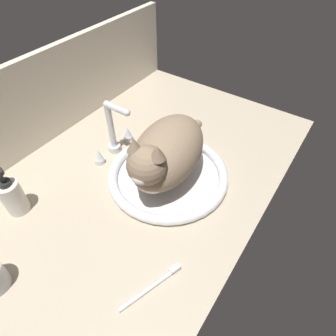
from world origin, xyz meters
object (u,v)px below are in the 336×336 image
at_px(sink_basin, 168,174).
at_px(soap_pump_bottle, 13,196).
at_px(cat, 165,154).
at_px(toothbrush, 152,286).
at_px(faucet, 114,134).

height_order(sink_basin, soap_pump_bottle, soap_pump_bottle).
bearing_deg(soap_pump_bottle, sink_basin, -39.27).
distance_m(cat, toothbrush, 0.33).
relative_size(cat, soap_pump_bottle, 2.67).
bearing_deg(faucet, toothbrush, -128.73).
xyz_separation_m(faucet, soap_pump_bottle, (-0.33, 0.06, -0.02)).
bearing_deg(faucet, soap_pump_bottle, 169.51).
height_order(sink_basin, toothbrush, sink_basin).
bearing_deg(sink_basin, soap_pump_bottle, 140.73).
distance_m(sink_basin, toothbrush, 0.33).
height_order(faucet, cat, cat).
bearing_deg(soap_pump_bottle, cat, -41.13).
distance_m(faucet, toothbrush, 0.47).
xyz_separation_m(soap_pump_bottle, toothbrush, (0.03, -0.43, -0.05)).
distance_m(faucet, soap_pump_bottle, 0.33).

